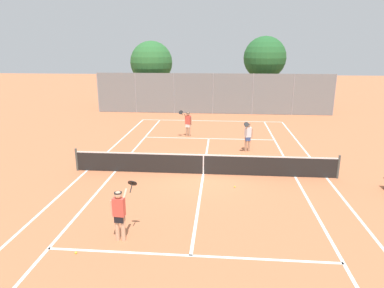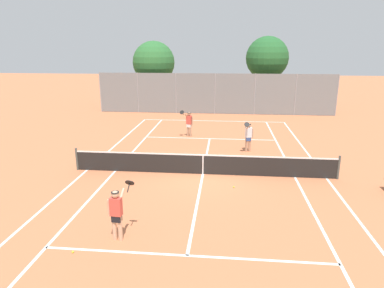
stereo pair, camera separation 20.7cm
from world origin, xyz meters
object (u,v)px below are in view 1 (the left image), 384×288
player_far_left (188,123)px  tree_behind_left (151,64)px  player_far_right (248,135)px  player_near_side (119,212)px  tree_behind_right (265,59)px  loose_tennis_ball_0 (76,253)px  loose_tennis_ball_1 (235,187)px  tennis_net (203,164)px

player_far_left → tree_behind_left: 12.33m
player_far_right → player_near_side: bearing=-114.7°
tree_behind_left → tree_behind_right: 10.56m
player_far_right → tree_behind_left: (-8.23, 14.00, 3.21)m
player_near_side → loose_tennis_ball_0: size_ratio=26.88×
tree_behind_left → tree_behind_right: tree_behind_right is taller
tree_behind_right → player_near_side: bearing=-106.0°
player_far_left → tree_behind_right: (5.95, 10.85, 3.65)m
loose_tennis_ball_1 → tree_behind_right: (3.19, 19.12, 4.55)m
tennis_net → player_far_left: (-1.38, 6.83, 0.42)m
loose_tennis_ball_1 → tree_behind_left: tree_behind_left is taller
player_far_right → loose_tennis_ball_1: player_far_right is taller
tennis_net → loose_tennis_ball_1: tennis_net is taller
player_near_side → tree_behind_left: 24.11m
tennis_net → player_far_right: 4.44m
loose_tennis_ball_1 → tennis_net: bearing=133.9°
tree_behind_left → player_near_side: bearing=-80.8°
player_near_side → tree_behind_left: tree_behind_left is taller
player_near_side → loose_tennis_ball_0: 1.61m
tree_behind_right → loose_tennis_ball_0: bearing=-107.8°
loose_tennis_ball_0 → tree_behind_left: bearing=96.4°
player_far_left → player_far_right: (3.63, -3.03, 0.00)m
player_far_left → loose_tennis_ball_0: 13.57m
player_far_right → loose_tennis_ball_1: (-0.87, -5.24, -0.89)m
loose_tennis_ball_0 → tree_behind_left: size_ratio=0.01×
loose_tennis_ball_1 → tree_behind_left: 21.01m
loose_tennis_ball_1 → tree_behind_right: 19.91m
player_far_right → loose_tennis_ball_0: 11.78m
tennis_net → tree_behind_right: 18.71m
loose_tennis_ball_0 → tree_behind_right: tree_behind_right is taller
loose_tennis_ball_0 → tree_behind_left: 24.89m
player_near_side → player_far_left: (0.79, 12.61, 0.00)m
player_far_left → loose_tennis_ball_1: 8.76m
tennis_net → player_far_left: bearing=101.4°
tree_behind_right → player_far_right: bearing=-99.5°
loose_tennis_ball_0 → loose_tennis_ball_1: bearing=48.1°
player_near_side → tree_behind_right: bearing=74.0°
player_far_left → loose_tennis_ball_1: size_ratio=26.88×
tennis_net → player_near_side: 6.19m
player_near_side → loose_tennis_ball_1: player_near_side is taller
tennis_net → player_near_side: (-2.16, -5.78, 0.42)m
player_near_side → player_far_right: 10.55m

